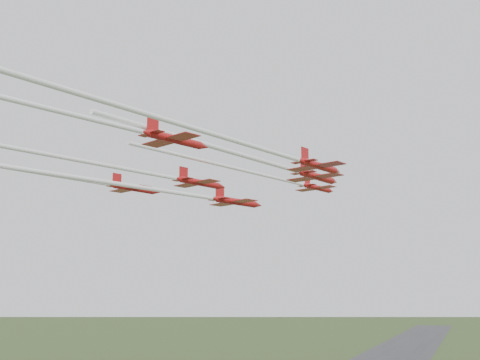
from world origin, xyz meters
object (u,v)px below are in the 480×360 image
(jet_lead, at_px, (278,179))
(jet_row3_left, at_px, (85,180))
(jet_row3_right, at_px, (234,140))
(jet_row3_mid, at_px, (143,172))
(jet_row4_right, at_px, (40,106))
(jet_row2_right, at_px, (277,165))
(jet_row2_left, at_px, (157,190))

(jet_lead, bearing_deg, jet_row3_left, -132.65)
(jet_row3_right, bearing_deg, jet_row3_left, 166.58)
(jet_row3_left, xyz_separation_m, jet_row3_right, (35.56, -23.21, -2.24))
(jet_row3_mid, xyz_separation_m, jet_row4_right, (3.11, -25.74, 1.21))
(jet_lead, xyz_separation_m, jet_row2_right, (4.58, -15.55, -1.25))
(jet_row4_right, bearing_deg, jet_lead, 103.97)
(jet_row3_left, height_order, jet_row3_mid, jet_row3_left)
(jet_row2_right, height_order, jet_row3_mid, jet_row2_right)
(jet_row3_right, bearing_deg, jet_lead, 119.20)
(jet_lead, height_order, jet_row4_right, jet_lead)
(jet_row2_left, xyz_separation_m, jet_row3_right, (23.34, -25.65, -0.28))
(jet_row3_left, relative_size, jet_row3_mid, 1.03)
(jet_row3_left, distance_m, jet_row3_right, 42.52)
(jet_lead, bearing_deg, jet_row2_right, -52.62)
(jet_row3_right, height_order, jet_row4_right, jet_row4_right)
(jet_row3_mid, relative_size, jet_row3_right, 0.73)
(jet_row3_left, height_order, jet_row4_right, jet_row3_left)
(jet_row2_left, bearing_deg, jet_row4_right, -52.57)
(jet_row2_right, xyz_separation_m, jet_row3_mid, (-16.06, -10.85, -1.99))
(jet_lead, distance_m, jet_row2_left, 21.07)
(jet_row3_mid, bearing_deg, jet_row4_right, -60.10)
(jet_row2_right, height_order, jet_row3_left, jet_row3_left)
(jet_row3_right, relative_size, jet_row4_right, 1.02)
(jet_row2_right, relative_size, jet_row3_right, 0.81)
(jet_row2_right, height_order, jet_row4_right, jet_row2_right)
(jet_row2_right, xyz_separation_m, jet_row4_right, (-12.95, -36.58, -0.78))
(jet_row2_left, height_order, jet_row3_right, jet_row2_left)
(jet_row2_left, distance_m, jet_row3_mid, 15.37)
(jet_row2_left, xyz_separation_m, jet_row3_mid, (5.55, -14.33, -0.32))
(jet_row3_left, xyz_separation_m, jet_row4_right, (20.88, -37.63, -1.07))
(jet_row3_right, bearing_deg, jet_row2_right, 114.17)
(jet_row3_left, distance_m, jet_row4_right, 43.05)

